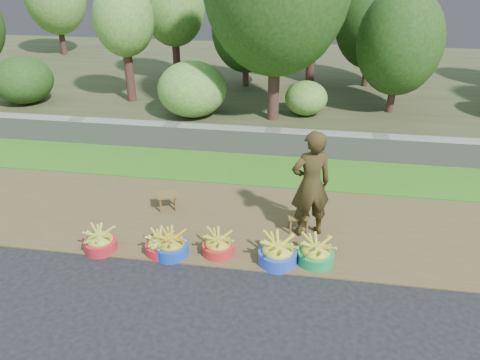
% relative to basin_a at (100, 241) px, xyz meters
% --- Properties ---
extents(ground_plane, '(120.00, 120.00, 0.00)m').
position_rel_basin_a_xyz_m(ground_plane, '(2.18, -0.15, -0.16)').
color(ground_plane, black).
rests_on(ground_plane, ground).
extents(dirt_shoulder, '(80.00, 2.50, 0.02)m').
position_rel_basin_a_xyz_m(dirt_shoulder, '(2.18, 1.10, -0.15)').
color(dirt_shoulder, brown).
rests_on(dirt_shoulder, ground).
extents(grass_verge, '(80.00, 1.50, 0.04)m').
position_rel_basin_a_xyz_m(grass_verge, '(2.18, 3.10, -0.14)').
color(grass_verge, '#37781A').
rests_on(grass_verge, ground).
extents(retaining_wall, '(80.00, 0.35, 0.55)m').
position_rel_basin_a_xyz_m(retaining_wall, '(2.18, 3.95, 0.12)').
color(retaining_wall, gray).
rests_on(retaining_wall, ground).
extents(earth_bank, '(80.00, 10.00, 0.50)m').
position_rel_basin_a_xyz_m(earth_bank, '(2.18, 8.85, 0.09)').
color(earth_bank, '#3D4125').
rests_on(earth_bank, ground).
extents(vegetation, '(33.96, 8.29, 4.81)m').
position_rel_basin_a_xyz_m(vegetation, '(2.64, 6.96, 2.32)').
color(vegetation, '#3F261E').
rests_on(vegetation, earth_bank).
extents(basin_a, '(0.48, 0.48, 0.36)m').
position_rel_basin_a_xyz_m(basin_a, '(0.00, 0.00, 0.00)').
color(basin_a, red).
rests_on(basin_a, ground).
extents(basin_b, '(0.44, 0.44, 0.33)m').
position_rel_basin_a_xyz_m(basin_b, '(0.90, 0.06, -0.01)').
color(basin_b, red).
rests_on(basin_b, ground).
extents(basin_c, '(0.50, 0.50, 0.38)m').
position_rel_basin_a_xyz_m(basin_c, '(1.07, 0.06, 0.01)').
color(basin_c, blue).
rests_on(basin_c, ground).
extents(basin_d, '(0.47, 0.47, 0.35)m').
position_rel_basin_a_xyz_m(basin_d, '(1.75, 0.18, -0.00)').
color(basin_d, red).
rests_on(basin_d, ground).
extents(basin_e, '(0.55, 0.55, 0.41)m').
position_rel_basin_a_xyz_m(basin_e, '(2.62, 0.10, 0.03)').
color(basin_e, blue).
rests_on(basin_e, ground).
extents(basin_f, '(0.52, 0.52, 0.39)m').
position_rel_basin_a_xyz_m(basin_f, '(3.16, 0.18, 0.01)').
color(basin_f, '#199447').
rests_on(basin_f, ground).
extents(stool_left, '(0.40, 0.36, 0.29)m').
position_rel_basin_a_xyz_m(stool_left, '(0.64, 1.30, 0.09)').
color(stool_left, brown).
rests_on(stool_left, dirt_shoulder).
extents(stool_right, '(0.38, 0.32, 0.30)m').
position_rel_basin_a_xyz_m(stool_right, '(2.87, 0.96, 0.10)').
color(stool_right, brown).
rests_on(stool_right, dirt_shoulder).
extents(vendor_woman, '(0.73, 0.61, 1.71)m').
position_rel_basin_a_xyz_m(vendor_woman, '(3.03, 0.92, 0.72)').
color(vendor_woman, black).
rests_on(vendor_woman, dirt_shoulder).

